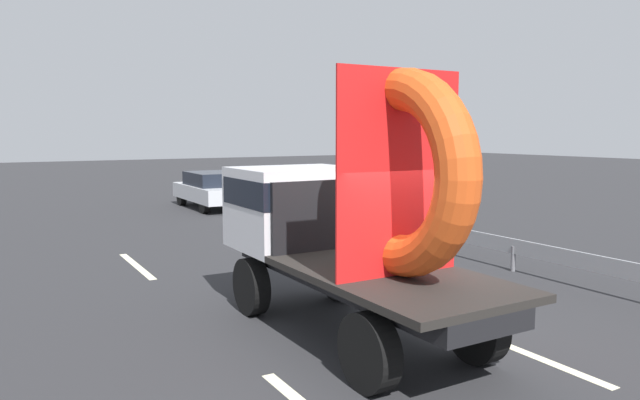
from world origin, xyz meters
name	(u,v)px	position (x,y,z in m)	size (l,w,h in m)	color
ground_plane	(403,346)	(0.00, 0.00, 0.00)	(120.00, 120.00, 0.00)	#28282B
flatbed_truck	(337,216)	(-0.40, 1.11, 1.74)	(2.02, 5.28, 3.78)	black
distant_sedan	(212,189)	(2.94, 15.79, 0.77)	(1.88, 4.39, 1.43)	black
guardrail	(458,235)	(4.84, 4.01, 0.53)	(0.10, 13.52, 0.71)	gray
lane_dash_left_far	(137,266)	(-2.07, 6.95, 0.00)	(2.91, 0.16, 0.01)	beige
lane_dash_right_near	(532,355)	(1.27, -1.16, 0.00)	(2.41, 0.16, 0.01)	beige
lane_dash_right_far	(269,250)	(1.27, 7.08, 0.00)	(2.32, 0.16, 0.01)	beige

